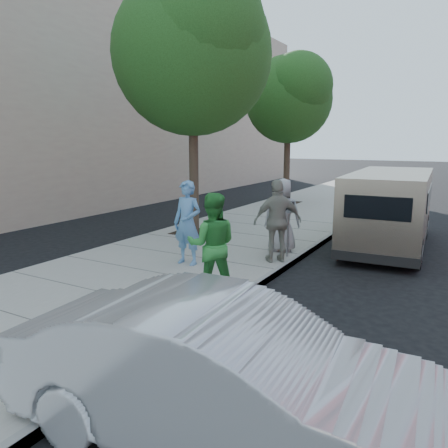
{
  "coord_description": "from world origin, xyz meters",
  "views": [
    {
      "loc": [
        5.02,
        -8.66,
        2.96
      ],
      "look_at": [
        0.25,
        -0.26,
        1.1
      ],
      "focal_mm": 35.0,
      "sensor_mm": 36.0,
      "label": 1
    }
  ],
  "objects_px": {
    "person_green_shirt": "(212,245)",
    "person_officer": "(187,223)",
    "person_gray_shirt": "(282,215)",
    "tree_near": "(194,48)",
    "van": "(390,208)",
    "sedan": "(226,378)",
    "person_striped_polo": "(278,221)",
    "parking_meter": "(288,217)",
    "tree_far": "(290,95)"
  },
  "relations": [
    {
      "from": "tree_far",
      "to": "parking_meter",
      "type": "distance_m",
      "value": 10.24
    },
    {
      "from": "tree_near",
      "to": "person_officer",
      "type": "xyz_separation_m",
      "value": [
        1.74,
        -2.99,
        -4.43
      ]
    },
    {
      "from": "parking_meter",
      "to": "person_green_shirt",
      "type": "xyz_separation_m",
      "value": [
        -0.21,
        -3.21,
        -0.04
      ]
    },
    {
      "from": "person_gray_shirt",
      "to": "person_striped_polo",
      "type": "xyz_separation_m",
      "value": [
        0.28,
        -0.98,
        0.03
      ]
    },
    {
      "from": "person_green_shirt",
      "to": "person_gray_shirt",
      "type": "xyz_separation_m",
      "value": [
        -0.12,
        3.65,
        -0.01
      ]
    },
    {
      "from": "tree_near",
      "to": "sedan",
      "type": "distance_m",
      "value": 10.61
    },
    {
      "from": "person_green_shirt",
      "to": "person_officer",
      "type": "bearing_deg",
      "value": -72.55
    },
    {
      "from": "van",
      "to": "person_striped_polo",
      "type": "xyz_separation_m",
      "value": [
        -1.92,
        -3.41,
        -0.0
      ]
    },
    {
      "from": "van",
      "to": "sedan",
      "type": "relative_size",
      "value": 1.29
    },
    {
      "from": "tree_far",
      "to": "person_gray_shirt",
      "type": "distance_m",
      "value": 9.77
    },
    {
      "from": "tree_near",
      "to": "sedan",
      "type": "bearing_deg",
      "value": -55.06
    },
    {
      "from": "tree_far",
      "to": "person_striped_polo",
      "type": "relative_size",
      "value": 3.36
    },
    {
      "from": "parking_meter",
      "to": "person_striped_polo",
      "type": "relative_size",
      "value": 0.71
    },
    {
      "from": "tree_far",
      "to": "person_officer",
      "type": "height_order",
      "value": "tree_far"
    },
    {
      "from": "sedan",
      "to": "person_officer",
      "type": "relative_size",
      "value": 2.33
    },
    {
      "from": "tree_near",
      "to": "parking_meter",
      "type": "distance_m",
      "value": 5.77
    },
    {
      "from": "tree_near",
      "to": "sedan",
      "type": "height_order",
      "value": "tree_near"
    },
    {
      "from": "van",
      "to": "sedan",
      "type": "height_order",
      "value": "van"
    },
    {
      "from": "tree_near",
      "to": "van",
      "type": "height_order",
      "value": "tree_near"
    },
    {
      "from": "sedan",
      "to": "parking_meter",
      "type": "bearing_deg",
      "value": 12.38
    },
    {
      "from": "van",
      "to": "person_green_shirt",
      "type": "height_order",
      "value": "van"
    },
    {
      "from": "person_officer",
      "to": "person_striped_polo",
      "type": "bearing_deg",
      "value": 35.24
    },
    {
      "from": "person_officer",
      "to": "person_gray_shirt",
      "type": "distance_m",
      "value": 2.6
    },
    {
      "from": "person_officer",
      "to": "person_green_shirt",
      "type": "bearing_deg",
      "value": -43.21
    },
    {
      "from": "sedan",
      "to": "van",
      "type": "bearing_deg",
      "value": -3.81
    },
    {
      "from": "tree_near",
      "to": "parking_meter",
      "type": "height_order",
      "value": "tree_near"
    },
    {
      "from": "person_officer",
      "to": "person_green_shirt",
      "type": "distance_m",
      "value": 2.15
    },
    {
      "from": "sedan",
      "to": "person_gray_shirt",
      "type": "height_order",
      "value": "person_gray_shirt"
    },
    {
      "from": "van",
      "to": "tree_near",
      "type": "bearing_deg",
      "value": -166.4
    },
    {
      "from": "person_gray_shirt",
      "to": "person_green_shirt",
      "type": "bearing_deg",
      "value": 67.31
    },
    {
      "from": "tree_near",
      "to": "person_gray_shirt",
      "type": "xyz_separation_m",
      "value": [
        3.17,
        -0.83,
        -4.46
      ]
    },
    {
      "from": "person_officer",
      "to": "parking_meter",
      "type": "bearing_deg",
      "value": 44.92
    },
    {
      "from": "person_officer",
      "to": "person_gray_shirt",
      "type": "bearing_deg",
      "value": 57.03
    },
    {
      "from": "tree_far",
      "to": "sedan",
      "type": "height_order",
      "value": "tree_far"
    },
    {
      "from": "tree_far",
      "to": "person_green_shirt",
      "type": "relative_size",
      "value": 3.42
    },
    {
      "from": "tree_far",
      "to": "person_striped_polo",
      "type": "xyz_separation_m",
      "value": [
        3.45,
        -9.41,
        -3.77
      ]
    },
    {
      "from": "sedan",
      "to": "person_striped_polo",
      "type": "relative_size",
      "value": 2.32
    },
    {
      "from": "sedan",
      "to": "person_gray_shirt",
      "type": "relative_size",
      "value": 2.39
    },
    {
      "from": "tree_far",
      "to": "sedan",
      "type": "relative_size",
      "value": 1.45
    },
    {
      "from": "sedan",
      "to": "person_striped_polo",
      "type": "height_order",
      "value": "person_striped_polo"
    },
    {
      "from": "person_green_shirt",
      "to": "person_gray_shirt",
      "type": "height_order",
      "value": "person_green_shirt"
    },
    {
      "from": "tree_near",
      "to": "person_officer",
      "type": "bearing_deg",
      "value": -59.84
    },
    {
      "from": "tree_far",
      "to": "person_striped_polo",
      "type": "distance_m",
      "value": 10.71
    },
    {
      "from": "van",
      "to": "person_gray_shirt",
      "type": "distance_m",
      "value": 3.28
    },
    {
      "from": "van",
      "to": "person_striped_polo",
      "type": "relative_size",
      "value": 2.99
    },
    {
      "from": "person_green_shirt",
      "to": "parking_meter",
      "type": "bearing_deg",
      "value": -122.56
    },
    {
      "from": "tree_near",
      "to": "van",
      "type": "bearing_deg",
      "value": 16.57
    },
    {
      "from": "tree_far",
      "to": "parking_meter",
      "type": "xyz_separation_m",
      "value": [
        3.5,
        -8.87,
        -3.74
      ]
    },
    {
      "from": "person_officer",
      "to": "person_green_shirt",
      "type": "xyz_separation_m",
      "value": [
        1.55,
        -1.49,
        -0.01
      ]
    },
    {
      "from": "tree_near",
      "to": "tree_far",
      "type": "height_order",
      "value": "tree_near"
    }
  ]
}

